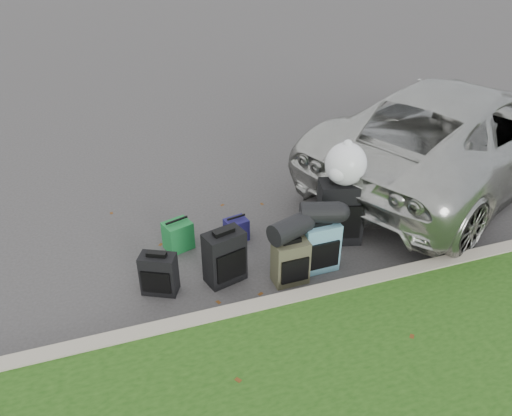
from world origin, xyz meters
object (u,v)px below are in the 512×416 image
object	(u,v)px
suitcase_olive	(290,262)
suitcase_large_black_right	(340,212)
suitcase_teal	(319,246)
tote_navy	(236,230)
tote_green	(178,235)
suv	(459,132)
suitcase_small_black	(159,274)
suitcase_large_black_left	(225,257)

from	to	relation	value
suitcase_olive	suitcase_large_black_right	world-z (taller)	suitcase_large_black_right
suitcase_large_black_right	suitcase_teal	bearing A→B (deg)	-121.36
tote_navy	tote_green	bearing A→B (deg)	164.19
suv	suitcase_teal	distance (m)	3.37
suitcase_small_black	tote_navy	distance (m)	1.31
suitcase_large_black_right	tote_green	distance (m)	2.04
suitcase_olive	suitcase_large_black_right	size ratio (longest dim) A/B	0.65
suitcase_large_black_left	suitcase_large_black_right	bearing A→B (deg)	-4.30
suv	tote_green	world-z (taller)	suv
suv	suitcase_olive	bearing A→B (deg)	90.64
suv	tote_green	size ratio (longest dim) A/B	14.75
suitcase_small_black	tote_navy	bearing A→B (deg)	59.27
tote_navy	suitcase_large_black_left	bearing A→B (deg)	-127.54
suitcase_olive	tote_green	distance (m)	1.50
tote_green	tote_navy	size ratio (longest dim) A/B	1.24
suitcase_large_black_left	suitcase_olive	world-z (taller)	suitcase_large_black_left
suitcase_teal	suv	bearing A→B (deg)	25.33
suitcase_teal	tote_green	world-z (taller)	suitcase_teal
suitcase_olive	tote_navy	xyz separation A→B (m)	(-0.33, 1.00, -0.12)
suitcase_large_black_left	tote_navy	world-z (taller)	suitcase_large_black_left
suv	suitcase_large_black_right	xyz separation A→B (m)	(-2.50, -1.03, -0.34)
suitcase_large_black_left	suitcase_large_black_right	size ratio (longest dim) A/B	0.77
suitcase_olive	suitcase_teal	bearing A→B (deg)	14.89
suitcase_teal	suitcase_large_black_left	bearing A→B (deg)	171.36
suv	tote_navy	xyz separation A→B (m)	(-3.73, -0.61, -0.60)
suitcase_large_black_right	suitcase_large_black_left	bearing A→B (deg)	-153.37
suitcase_small_black	suv	bearing A→B (deg)	41.70
suitcase_teal	suitcase_large_black_right	bearing A→B (deg)	42.15
suitcase_small_black	suitcase_large_black_left	bearing A→B (deg)	24.03
suitcase_large_black_left	suitcase_teal	world-z (taller)	suitcase_large_black_left
suv	suitcase_teal	world-z (taller)	suv
suitcase_large_black_right	tote_navy	bearing A→B (deg)	176.55
suitcase_teal	tote_green	bearing A→B (deg)	146.59
suitcase_olive	tote_green	world-z (taller)	suitcase_olive
suitcase_large_black_left	suitcase_teal	xyz separation A→B (m)	(1.10, -0.14, -0.01)
suitcase_large_black_left	tote_green	distance (m)	0.89
suitcase_large_black_left	tote_green	size ratio (longest dim) A/B	1.73
suitcase_large_black_right	tote_green	bearing A→B (deg)	-178.16
suitcase_large_black_right	tote_green	xyz separation A→B (m)	(-1.97, 0.47, -0.23)
suv	tote_green	xyz separation A→B (m)	(-4.47, -0.55, -0.57)
suitcase_teal	tote_navy	world-z (taller)	suitcase_teal
suitcase_olive	suitcase_large_black_left	bearing A→B (deg)	158.19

